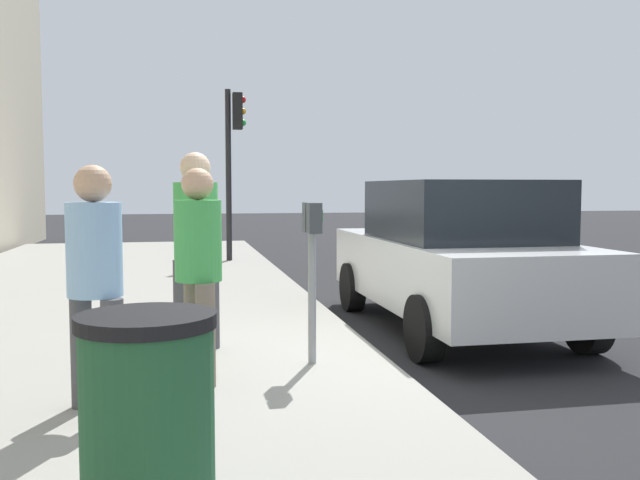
% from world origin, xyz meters
% --- Properties ---
extents(ground_plane, '(80.00, 80.00, 0.00)m').
position_xyz_m(ground_plane, '(0.00, 0.00, 0.00)').
color(ground_plane, '#232326').
rests_on(ground_plane, ground).
extents(sidewalk_slab, '(28.00, 6.00, 0.15)m').
position_xyz_m(sidewalk_slab, '(0.00, 3.00, 0.07)').
color(sidewalk_slab, gray).
rests_on(sidewalk_slab, ground_plane).
extents(parking_meter, '(0.36, 0.12, 1.41)m').
position_xyz_m(parking_meter, '(-0.32, 0.71, 1.17)').
color(parking_meter, gray).
rests_on(parking_meter, sidewalk_slab).
extents(pedestrian_at_meter, '(0.51, 0.37, 1.69)m').
position_xyz_m(pedestrian_at_meter, '(-0.69, 1.69, 1.14)').
color(pedestrian_at_meter, '#726656').
rests_on(pedestrian_at_meter, sidewalk_slab).
extents(pedestrian_bystander, '(0.43, 0.39, 1.69)m').
position_xyz_m(pedestrian_bystander, '(-1.33, 2.40, 1.13)').
color(pedestrian_bystander, '#47474C').
rests_on(pedestrian_bystander, sidewalk_slab).
extents(parking_officer, '(0.44, 0.43, 1.86)m').
position_xyz_m(parking_officer, '(0.29, 1.69, 1.27)').
color(parking_officer, '#47474C').
rests_on(parking_officer, sidewalk_slab).
extents(parked_sedan_near, '(4.40, 1.97, 1.77)m').
position_xyz_m(parked_sedan_near, '(1.45, -1.35, 0.89)').
color(parked_sedan_near, silver).
rests_on(parked_sedan_near, ground_plane).
extents(traffic_signal, '(0.24, 0.44, 3.60)m').
position_xyz_m(traffic_signal, '(8.54, 0.71, 2.58)').
color(traffic_signal, black).
rests_on(traffic_signal, sidewalk_slab).
extents(trash_bin, '(0.59, 0.59, 1.01)m').
position_xyz_m(trash_bin, '(-3.23, 1.97, 0.66)').
color(trash_bin, '#1E4C2D').
rests_on(trash_bin, sidewalk_slab).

